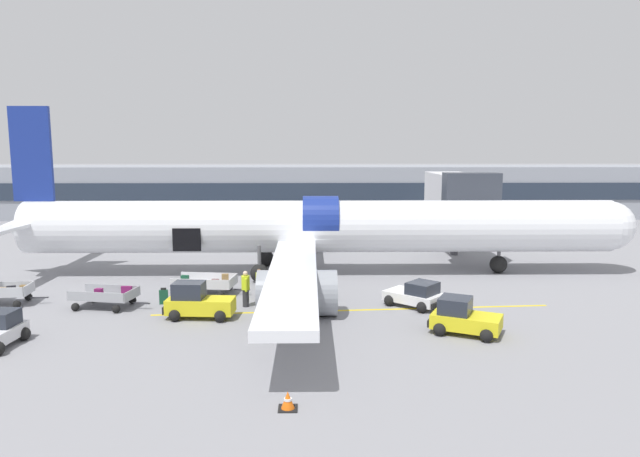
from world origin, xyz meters
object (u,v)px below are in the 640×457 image
baggage_tug_rear (463,318)px  baggage_cart_queued (107,298)px  airplane (312,229)px  ground_crew_driver (259,282)px  baggage_tug_spare (416,295)px  suitcase_on_tarmac_spare (164,297)px  baggage_cart_empty (7,295)px  ground_crew_loader_b (277,288)px  baggage_cart_loading (207,285)px  ground_crew_supervisor (276,272)px  ground_crew_loader_a (246,288)px  baggage_tug_mid (197,303)px

baggage_tug_rear → baggage_cart_queued: bearing=165.8°
airplane → ground_crew_driver: size_ratio=26.06×
baggage_tug_spare → suitcase_on_tarmac_spare: 12.97m
baggage_cart_empty → ground_crew_loader_b: bearing=-0.4°
baggage_cart_loading → ground_crew_supervisor: size_ratio=2.46×
baggage_cart_queued → baggage_cart_empty: (-5.32, 0.61, 0.01)m
baggage_tug_spare → suitcase_on_tarmac_spare: (-12.95, 0.67, -0.20)m
ground_crew_loader_a → airplane: bearing=66.0°
ground_crew_loader_a → suitcase_on_tarmac_spare: (-4.29, 0.55, -0.59)m
baggage_cart_loading → baggage_cart_queued: bearing=-149.6°
baggage_tug_spare → ground_crew_supervisor: (-7.35, 4.05, 0.34)m
baggage_tug_spare → baggage_cart_queued: baggage_tug_spare is taller
ground_crew_loader_a → ground_crew_driver: size_ratio=1.19×
airplane → baggage_cart_loading: (-5.84, -5.00, -2.39)m
baggage_tug_mid → ground_crew_loader_b: 4.32m
baggage_cart_loading → ground_crew_driver: size_ratio=2.77×
ground_crew_loader_a → ground_crew_loader_b: ground_crew_loader_a is taller
ground_crew_loader_a → ground_crew_loader_b: bearing=16.0°
baggage_cart_queued → ground_crew_supervisor: bearing=25.6°
ground_crew_driver → suitcase_on_tarmac_spare: (-4.81, -1.30, -0.44)m
airplane → baggage_tug_spare: airplane is taller
baggage_tug_spare → baggage_cart_loading: size_ratio=0.75×
suitcase_on_tarmac_spare → baggage_cart_empty: bearing=180.0°
airplane → baggage_tug_rear: (6.52, -11.96, -2.23)m
baggage_tug_mid → baggage_tug_spare: size_ratio=1.03×
airplane → baggage_tug_mid: (-5.46, -9.49, -2.17)m
baggage_cart_empty → baggage_tug_mid: bearing=-13.4°
baggage_tug_mid → airplane: bearing=60.1°
ground_crew_driver → ground_crew_supervisor: bearing=69.1°
baggage_cart_queued → airplane: bearing=36.4°
baggage_tug_mid → ground_crew_loader_b: (3.64, 2.33, 0.13)m
ground_crew_driver → ground_crew_supervisor: (0.79, 2.08, 0.10)m
baggage_cart_loading → ground_crew_loader_b: 4.57m
baggage_cart_empty → ground_crew_loader_a: size_ratio=1.90×
ground_crew_driver → baggage_tug_spare: bearing=-13.6°
baggage_tug_mid → baggage_cart_queued: size_ratio=0.82×
baggage_tug_spare → ground_crew_loader_b: ground_crew_loader_b is taller
ground_crew_loader_b → baggage_cart_queued: bearing=-176.6°
baggage_tug_spare → ground_crew_driver: 8.38m
ground_crew_driver → baggage_cart_empty: bearing=-174.3°
baggage_tug_rear → baggage_tug_spare: bearing=106.5°
airplane → ground_crew_loader_b: bearing=-104.3°
baggage_tug_mid → ground_crew_supervisor: ground_crew_supervisor is taller
baggage_tug_spare → baggage_cart_loading: baggage_tug_spare is taller
baggage_tug_mid → baggage_cart_empty: (-10.24, 2.43, -0.20)m
baggage_tug_spare → suitcase_on_tarmac_spare: baggage_tug_spare is taller
ground_crew_driver → airplane: bearing=63.5°
baggage_cart_empty → suitcase_on_tarmac_spare: bearing=-0.0°
airplane → ground_crew_loader_b: airplane is taller
baggage_cart_queued → suitcase_on_tarmac_spare: (2.70, 0.61, -0.14)m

